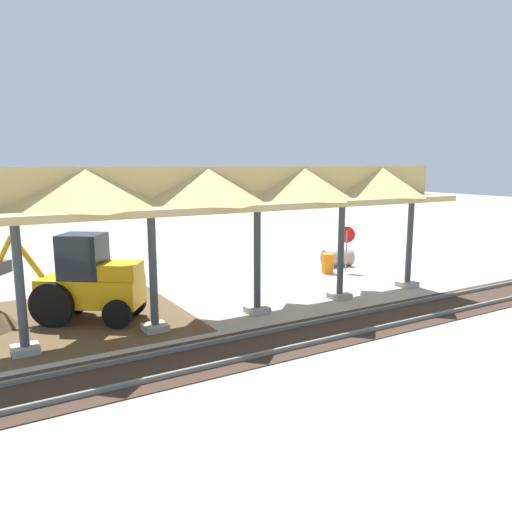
% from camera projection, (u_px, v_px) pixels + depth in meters
% --- Properties ---
extents(ground_plane, '(120.00, 120.00, 0.00)m').
position_uv_depth(ground_plane, '(306.00, 277.00, 22.33)').
color(ground_plane, '#9E998E').
extents(dirt_work_zone, '(9.28, 7.00, 0.01)m').
position_uv_depth(dirt_work_zone, '(36.00, 325.00, 15.67)').
color(dirt_work_zone, brown).
rests_on(dirt_work_zone, ground).
extents(platform_canopy, '(15.63, 3.20, 4.90)m').
position_uv_depth(platform_canopy, '(257.00, 189.00, 16.19)').
color(platform_canopy, '#9E998E').
rests_on(platform_canopy, ground).
extents(rail_tracks, '(60.00, 2.58, 0.15)m').
position_uv_depth(rail_tracks, '(417.00, 312.00, 16.96)').
color(rail_tracks, slate).
rests_on(rail_tracks, ground).
extents(stop_sign, '(0.63, 0.48, 2.13)m').
position_uv_depth(stop_sign, '(347.00, 239.00, 23.16)').
color(stop_sign, gray).
rests_on(stop_sign, ground).
extents(backhoe, '(4.72, 3.88, 2.82)m').
position_uv_depth(backhoe, '(86.00, 282.00, 15.88)').
color(backhoe, orange).
rests_on(backhoe, ground).
extents(concrete_pipe, '(1.59, 1.12, 0.87)m').
position_uv_depth(concrete_pipe, '(337.00, 257.00, 24.59)').
color(concrete_pipe, '#9E9384').
rests_on(concrete_pipe, ground).
extents(traffic_barrel, '(0.56, 0.56, 0.90)m').
position_uv_depth(traffic_barrel, '(328.00, 263.00, 23.06)').
color(traffic_barrel, orange).
rests_on(traffic_barrel, ground).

